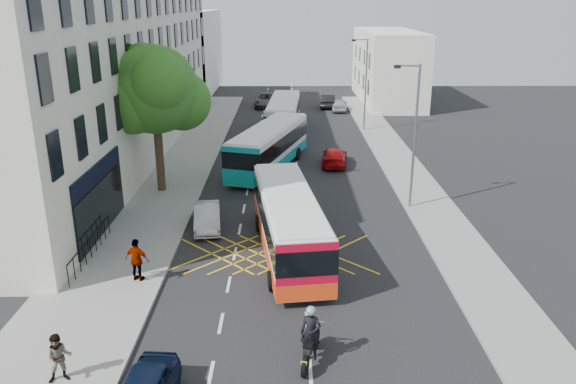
{
  "coord_description": "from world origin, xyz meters",
  "views": [
    {
      "loc": [
        -0.78,
        -18.06,
        11.37
      ],
      "look_at": [
        -0.68,
        8.56,
        2.2
      ],
      "focal_mm": 35.0,
      "sensor_mm": 36.0,
      "label": 1
    }
  ],
  "objects_px": {
    "bus_far": "(284,115)",
    "red_hatchback": "(335,156)",
    "distant_car_dark": "(328,101)",
    "bus_mid": "(269,147)",
    "motorbike": "(311,336)",
    "bus_near": "(289,222)",
    "parked_car_silver": "(207,217)",
    "distant_car_silver": "(340,105)",
    "lamp_near": "(413,130)",
    "pedestrian_near": "(59,358)",
    "distant_car_grey": "(267,100)",
    "street_tree": "(154,91)",
    "pedestrian_far": "(137,260)",
    "lamp_far": "(365,80)"
  },
  "relations": [
    {
      "from": "red_hatchback",
      "to": "parked_car_silver",
      "type": "bearing_deg",
      "value": 64.12
    },
    {
      "from": "lamp_near",
      "to": "motorbike",
      "type": "relative_size",
      "value": 3.48
    },
    {
      "from": "bus_far",
      "to": "pedestrian_far",
      "type": "relative_size",
      "value": 5.85
    },
    {
      "from": "bus_near",
      "to": "pedestrian_far",
      "type": "distance_m",
      "value": 7.02
    },
    {
      "from": "bus_mid",
      "to": "distant_car_dark",
      "type": "distance_m",
      "value": 24.69
    },
    {
      "from": "motorbike",
      "to": "distant_car_grey",
      "type": "bearing_deg",
      "value": 108.48
    },
    {
      "from": "street_tree",
      "to": "lamp_far",
      "type": "xyz_separation_m",
      "value": [
        14.71,
        17.03,
        -1.68
      ]
    },
    {
      "from": "street_tree",
      "to": "distant_car_silver",
      "type": "height_order",
      "value": "street_tree"
    },
    {
      "from": "distant_car_grey",
      "to": "distant_car_dark",
      "type": "relative_size",
      "value": 1.2
    },
    {
      "from": "distant_car_grey",
      "to": "pedestrian_near",
      "type": "xyz_separation_m",
      "value": [
        -4.81,
        -47.73,
        0.23
      ]
    },
    {
      "from": "distant_car_grey",
      "to": "distant_car_dark",
      "type": "xyz_separation_m",
      "value": [
        6.82,
        -0.33,
        -0.01
      ]
    },
    {
      "from": "red_hatchback",
      "to": "distant_car_grey",
      "type": "bearing_deg",
      "value": -69.41
    },
    {
      "from": "lamp_near",
      "to": "distant_car_silver",
      "type": "height_order",
      "value": "lamp_near"
    },
    {
      "from": "distant_car_silver",
      "to": "red_hatchback",
      "type": "bearing_deg",
      "value": 90.48
    },
    {
      "from": "parked_car_silver",
      "to": "distant_car_dark",
      "type": "xyz_separation_m",
      "value": [
        8.78,
        34.76,
        0.1
      ]
    },
    {
      "from": "bus_mid",
      "to": "motorbike",
      "type": "relative_size",
      "value": 4.81
    },
    {
      "from": "bus_far",
      "to": "distant_car_silver",
      "type": "bearing_deg",
      "value": 63.72
    },
    {
      "from": "street_tree",
      "to": "bus_mid",
      "type": "distance_m",
      "value": 9.48
    },
    {
      "from": "bus_far",
      "to": "lamp_far",
      "type": "bearing_deg",
      "value": 9.77
    },
    {
      "from": "distant_car_grey",
      "to": "distant_car_silver",
      "type": "height_order",
      "value": "distant_car_grey"
    },
    {
      "from": "distant_car_dark",
      "to": "pedestrian_far",
      "type": "xyz_separation_m",
      "value": [
        -10.88,
        -40.8,
        0.36
      ]
    },
    {
      "from": "distant_car_silver",
      "to": "pedestrian_far",
      "type": "height_order",
      "value": "pedestrian_far"
    },
    {
      "from": "bus_far",
      "to": "parked_car_silver",
      "type": "height_order",
      "value": "bus_far"
    },
    {
      "from": "bus_mid",
      "to": "pedestrian_near",
      "type": "distance_m",
      "value": 24.13
    },
    {
      "from": "distant_car_grey",
      "to": "bus_near",
      "type": "bearing_deg",
      "value": -85.22
    },
    {
      "from": "bus_near",
      "to": "pedestrian_far",
      "type": "height_order",
      "value": "bus_near"
    },
    {
      "from": "lamp_near",
      "to": "bus_near",
      "type": "xyz_separation_m",
      "value": [
        -6.86,
        -5.89,
        -3.07
      ]
    },
    {
      "from": "lamp_far",
      "to": "distant_car_grey",
      "type": "height_order",
      "value": "lamp_far"
    },
    {
      "from": "lamp_near",
      "to": "parked_car_silver",
      "type": "distance_m",
      "value": 12.13
    },
    {
      "from": "bus_far",
      "to": "distant_car_silver",
      "type": "relative_size",
      "value": 2.82
    },
    {
      "from": "bus_far",
      "to": "pedestrian_far",
      "type": "bearing_deg",
      "value": -98.71
    },
    {
      "from": "bus_far",
      "to": "distant_car_dark",
      "type": "xyz_separation_m",
      "value": [
        4.86,
        12.74,
        -0.87
      ]
    },
    {
      "from": "red_hatchback",
      "to": "lamp_far",
      "type": "bearing_deg",
      "value": -100.65
    },
    {
      "from": "bus_mid",
      "to": "street_tree",
      "type": "bearing_deg",
      "value": -125.53
    },
    {
      "from": "parked_car_silver",
      "to": "red_hatchback",
      "type": "relative_size",
      "value": 0.88
    },
    {
      "from": "parked_car_silver",
      "to": "distant_car_silver",
      "type": "height_order",
      "value": "distant_car_silver"
    },
    {
      "from": "distant_car_silver",
      "to": "distant_car_grey",
      "type": "bearing_deg",
      "value": -11.54
    },
    {
      "from": "distant_car_grey",
      "to": "distant_car_dark",
      "type": "bearing_deg",
      "value": -1.43
    },
    {
      "from": "lamp_far",
      "to": "bus_near",
      "type": "height_order",
      "value": "lamp_far"
    },
    {
      "from": "bus_near",
      "to": "motorbike",
      "type": "height_order",
      "value": "bus_near"
    },
    {
      "from": "bus_far",
      "to": "red_hatchback",
      "type": "distance_m",
      "value": 10.87
    },
    {
      "from": "bus_mid",
      "to": "pedestrian_near",
      "type": "relative_size",
      "value": 6.79
    },
    {
      "from": "motorbike",
      "to": "pedestrian_near",
      "type": "height_order",
      "value": "motorbike"
    },
    {
      "from": "street_tree",
      "to": "pedestrian_far",
      "type": "relative_size",
      "value": 4.72
    },
    {
      "from": "bus_near",
      "to": "parked_car_silver",
      "type": "relative_size",
      "value": 2.82
    },
    {
      "from": "red_hatchback",
      "to": "distant_car_grey",
      "type": "xyz_separation_m",
      "value": [
        -5.66,
        23.24,
        0.11
      ]
    },
    {
      "from": "street_tree",
      "to": "pedestrian_far",
      "type": "xyz_separation_m",
      "value": [
        1.51,
        -11.84,
        -5.21
      ]
    },
    {
      "from": "street_tree",
      "to": "red_hatchback",
      "type": "bearing_deg",
      "value": 28.33
    },
    {
      "from": "red_hatchback",
      "to": "distant_car_silver",
      "type": "distance_m",
      "value": 20.76
    },
    {
      "from": "bus_mid",
      "to": "motorbike",
      "type": "distance_m",
      "value": 22.36
    }
  ]
}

